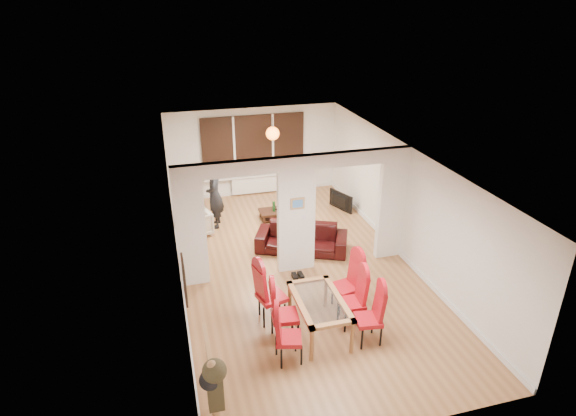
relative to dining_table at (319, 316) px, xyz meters
name	(u,v)px	position (x,y,z in m)	size (l,w,h in m)	color
floor	(296,268)	(0.21, 2.20, -0.34)	(5.00, 9.00, 0.01)	#9D6A3F
room_walls	(296,215)	(0.21, 2.20, 0.96)	(5.00, 9.00, 2.60)	silver
divider_wall	(296,215)	(0.21, 2.20, 0.96)	(5.00, 0.18, 2.60)	white
bay_window_blinds	(254,146)	(0.21, 6.64, 1.16)	(3.00, 0.08, 1.80)	black
radiator	(255,185)	(0.21, 6.60, -0.04)	(1.40, 0.08, 0.50)	white
pendant_light	(273,133)	(0.51, 5.50, 1.81)	(0.36, 0.36, 0.36)	orange
stair_newel	(210,367)	(-2.04, -1.00, 0.21)	(0.40, 1.20, 1.10)	#AD7E4F
wall_poster	(184,280)	(-2.26, -0.20, 1.26)	(0.04, 0.52, 0.67)	gray
pillar_photo	(298,204)	(0.21, 2.10, 1.26)	(0.30, 0.03, 0.25)	#4C8CD8
dining_table	(319,316)	(0.00, 0.00, 0.00)	(0.81, 1.44, 0.68)	#986438
dining_chair_la	(289,334)	(-0.72, -0.56, 0.18)	(0.42, 0.42, 1.04)	#A01019
dining_chair_lb	(285,312)	(-0.64, -0.02, 0.23)	(0.45, 0.45, 1.13)	#A01019
dining_chair_lc	(272,293)	(-0.73, 0.56, 0.25)	(0.47, 0.47, 1.18)	#A01019
dining_chair_ra	(369,316)	(0.73, -0.47, 0.20)	(0.43, 0.43, 1.07)	#A01019
dining_chair_rb	(352,299)	(0.63, 0.04, 0.21)	(0.44, 0.44, 1.09)	#A01019
dining_chair_rc	(346,283)	(0.70, 0.53, 0.23)	(0.45, 0.45, 1.14)	#A01019
sofa	(302,238)	(0.56, 2.95, -0.03)	(2.11, 0.82, 0.62)	black
armchair	(196,223)	(-1.75, 4.41, -0.03)	(0.69, 0.67, 0.63)	beige
person	(215,195)	(-1.21, 4.76, 0.55)	(0.42, 0.64, 1.77)	black
television	(338,202)	(2.21, 4.85, -0.08)	(0.12, 0.88, 0.51)	black
coffee_table	(280,214)	(0.51, 4.76, -0.21)	(1.10, 0.55, 0.25)	black
bottle	(274,206)	(0.32, 4.71, 0.06)	(0.07, 0.07, 0.30)	#143F19
bowl	(278,208)	(0.47, 4.85, -0.06)	(0.20, 0.20, 0.05)	black
shoes	(298,276)	(0.13, 1.79, -0.29)	(0.23, 0.25, 0.10)	black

